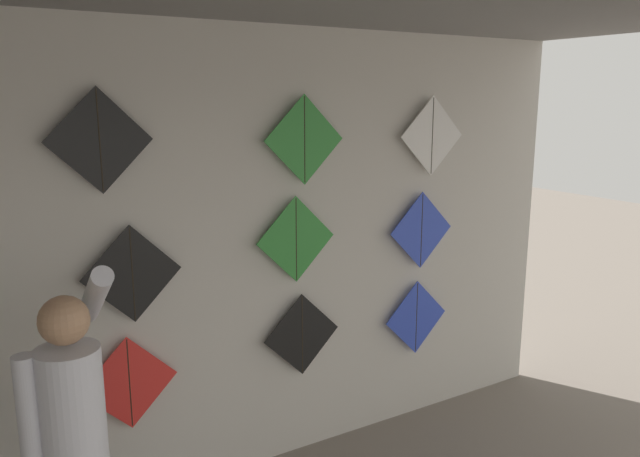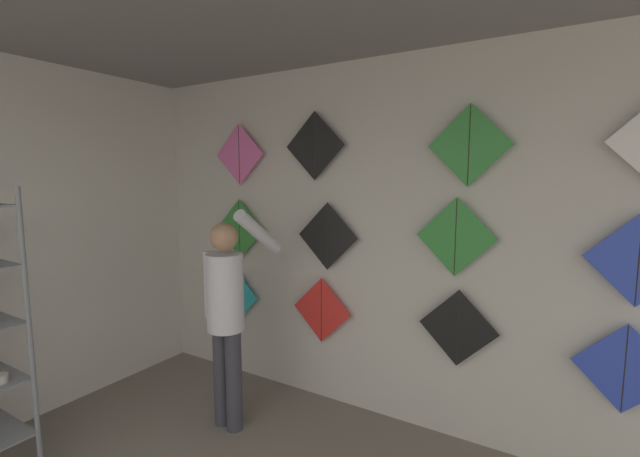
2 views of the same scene
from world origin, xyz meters
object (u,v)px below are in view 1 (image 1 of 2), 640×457
kite_2 (302,335)px  kite_6 (296,239)px  shopkeeper (74,434)px  kite_10 (304,140)px  kite_1 (129,383)px  kite_11 (432,136)px  kite_5 (132,274)px  kite_3 (416,317)px  kite_7 (421,230)px  kite_9 (99,141)px

kite_2 → kite_6: size_ratio=1.00×
shopkeeper → kite_10: size_ratio=3.04×
kite_1 → kite_11: 2.54m
kite_5 → kite_11: 2.23m
kite_2 → kite_3: 0.97m
kite_1 → kite_2: (1.12, 0.00, 0.06)m
kite_5 → kite_7: bearing=0.0°
kite_7 → kite_9: (-2.17, 0.00, 0.72)m
kite_5 → kite_10: kite_10 is taller
kite_3 → kite_6: bearing=180.0°
kite_1 → kite_10: size_ratio=1.00×
kite_10 → kite_11: (1.03, 0.00, -0.01)m
kite_1 → kite_9: size_ratio=1.00×
kite_1 → kite_5: (0.06, 0.00, 0.63)m
kite_3 → kite_7: kite_7 is taller
kite_1 → kite_3: size_ratio=1.00×
kite_1 → kite_5: bearing=0.0°
shopkeeper → kite_9: (0.34, 0.69, 1.21)m
kite_7 → kite_10: bearing=180.0°
kite_3 → kite_11: (0.09, 0.00, 1.32)m
kite_5 → shopkeeper: bearing=-123.7°
kite_2 → kite_7: (0.98, 0.00, 0.59)m
shopkeeper → kite_5: 0.96m
shopkeeper → kite_7: size_ratio=3.04×
shopkeeper → kite_6: size_ratio=3.04×
shopkeeper → kite_3: bearing=20.1°
kite_1 → kite_7: bearing=0.0°
kite_6 → kite_7: size_ratio=1.00×
kite_3 → kite_10: kite_10 is taller
kite_9 → shopkeeper: bearing=-116.2°
kite_3 → kite_10: size_ratio=1.00×
kite_1 → kite_2: size_ratio=1.00×
kite_1 → kite_6: kite_6 is taller
shopkeeper → kite_9: kite_9 is taller
shopkeeper → kite_2: 1.68m
kite_9 → kite_11: (2.24, 0.00, -0.05)m
kite_5 → kite_9: 0.74m
kite_6 → kite_7: (1.02, 0.00, -0.06)m
kite_2 → kite_3: kite_2 is taller
kite_1 → kite_11: bearing=0.0°
shopkeeper → kite_6: (1.49, 0.69, 0.55)m
shopkeeper → kite_10: bearing=28.6°
kite_1 → kite_10: 1.75m
kite_5 → kite_7: kite_7 is taller
kite_10 → kite_1: bearing=180.0°
kite_2 → kite_3: bearing=0.0°
kite_3 → kite_9: kite_9 is taller
shopkeeper → kite_5: kite_5 is taller
kite_3 → kite_5: size_ratio=1.00×
kite_6 → kite_10: size_ratio=1.00×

